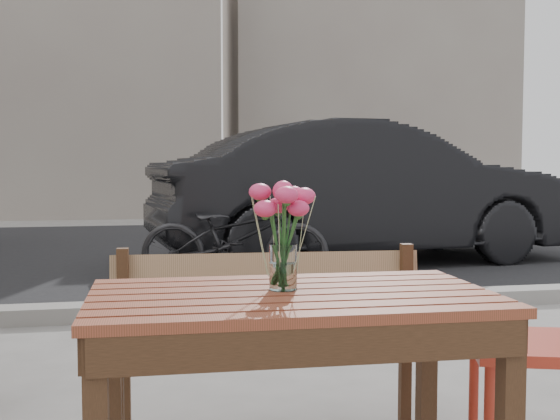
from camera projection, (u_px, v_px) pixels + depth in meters
name	position (u px, v px, depth m)	size (l,w,h in m)	color
street	(208.00, 270.00, 7.34)	(30.00, 8.12, 0.12)	black
backdrop_buildings	(176.00, 58.00, 16.27)	(15.50, 4.00, 8.00)	gray
main_table	(292.00, 332.00, 2.15)	(1.24, 0.74, 0.75)	brown
main_bench	(270.00, 321.00, 2.90)	(1.34, 0.47, 0.82)	#856344
red_chair	(557.00, 329.00, 2.60)	(0.57, 0.57, 0.92)	#AB2C1B
main_vase	(283.00, 222.00, 2.16)	(0.18, 0.18, 0.34)	white
parked_car	(364.00, 193.00, 8.16)	(1.70, 4.89, 1.61)	black
bicycle	(235.00, 237.00, 6.55)	(0.61, 1.76, 0.92)	black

